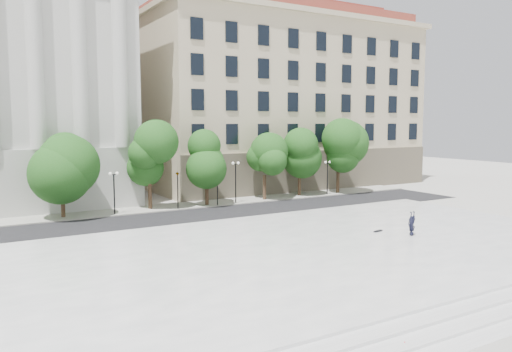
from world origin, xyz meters
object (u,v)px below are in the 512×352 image
object	(u,v)px
traffic_light_west	(177,172)
skateboard	(378,231)
traffic_light_east	(217,170)
person_lying	(412,232)

from	to	relation	value
traffic_light_west	skateboard	world-z (taller)	traffic_light_west
traffic_light_east	skateboard	distance (m)	18.95
skateboard	traffic_light_east	bearing A→B (deg)	91.91
person_lying	skateboard	size ratio (longest dim) A/B	2.03
traffic_light_west	traffic_light_east	size ratio (longest dim) A/B	0.99
person_lying	skateboard	distance (m)	2.41
traffic_light_east	person_lying	bearing A→B (deg)	-75.83
person_lying	traffic_light_east	bearing A→B (deg)	105.92
traffic_light_east	traffic_light_west	bearing A→B (deg)	180.00
traffic_light_west	traffic_light_east	distance (m)	4.21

